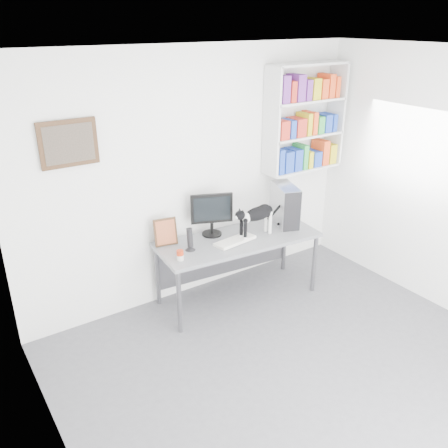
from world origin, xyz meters
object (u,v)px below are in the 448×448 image
object	(u,v)px
cat	(257,221)
leaning_print	(165,231)
soup_can	(180,255)
monitor	(212,214)
speaker	(190,239)
keyboard	(235,241)
bookshelf	(305,118)
desk	(238,268)
pc_tower	(285,205)

from	to	relation	value
cat	leaning_print	bearing A→B (deg)	154.71
leaning_print	soup_can	size ratio (longest dim) A/B	2.91
cat	monitor	bearing A→B (deg)	138.03
leaning_print	speaker	bearing A→B (deg)	-48.91
keyboard	soup_can	bearing A→B (deg)	175.37
keyboard	leaning_print	size ratio (longest dim) A/B	1.55
bookshelf	desk	xyz separation A→B (m)	(-1.15, -0.30, -1.48)
speaker	leaning_print	xyz separation A→B (m)	(-0.15, 0.25, 0.02)
keyboard	pc_tower	bearing A→B (deg)	-0.06
speaker	soup_can	distance (m)	0.24
speaker	bookshelf	bearing A→B (deg)	15.29
monitor	speaker	distance (m)	0.45
desk	cat	xyz separation A→B (m)	(0.20, -0.07, 0.54)
desk	cat	bearing A→B (deg)	-13.98
leaning_print	soup_can	world-z (taller)	leaning_print
soup_can	cat	bearing A→B (deg)	1.40
desk	keyboard	distance (m)	0.40
desk	speaker	distance (m)	0.76
speaker	leaning_print	world-z (taller)	leaning_print
bookshelf	soup_can	bearing A→B (deg)	-168.25
pc_tower	speaker	distance (m)	1.24
pc_tower	soup_can	world-z (taller)	pc_tower
pc_tower	leaning_print	world-z (taller)	pc_tower
desk	monitor	bearing A→B (deg)	134.19
bookshelf	pc_tower	size ratio (longest dim) A/B	2.67
cat	bookshelf	bearing A→B (deg)	17.68
desk	cat	size ratio (longest dim) A/B	3.09
desk	monitor	distance (m)	0.68
bookshelf	speaker	size ratio (longest dim) A/B	4.98
leaning_print	soup_can	xyz separation A→B (m)	(-0.04, -0.38, -0.10)
speaker	cat	size ratio (longest dim) A/B	0.44
pc_tower	monitor	bearing A→B (deg)	-173.61
bookshelf	speaker	world-z (taller)	bookshelf
monitor	leaning_print	size ratio (longest dim) A/B	1.62
keyboard	soup_can	world-z (taller)	soup_can
monitor	speaker	world-z (taller)	monitor
desk	pc_tower	distance (m)	0.90
speaker	soup_can	xyz separation A→B (m)	(-0.19, -0.13, -0.07)
pc_tower	leaning_print	bearing A→B (deg)	-170.90
monitor	soup_can	world-z (taller)	monitor
desk	soup_can	xyz separation A→B (m)	(-0.76, -0.09, 0.42)
monitor	leaning_print	xyz separation A→B (m)	(-0.53, 0.06, -0.09)
bookshelf	pc_tower	distance (m)	1.04
monitor	cat	xyz separation A→B (m)	(0.38, -0.30, -0.07)
bookshelf	monitor	distance (m)	1.60
desk	keyboard	bearing A→B (deg)	-139.00
desk	keyboard	world-z (taller)	keyboard
pc_tower	soup_can	distance (m)	1.45
desk	soup_can	size ratio (longest dim) A/B	17.19
speaker	cat	world-z (taller)	cat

